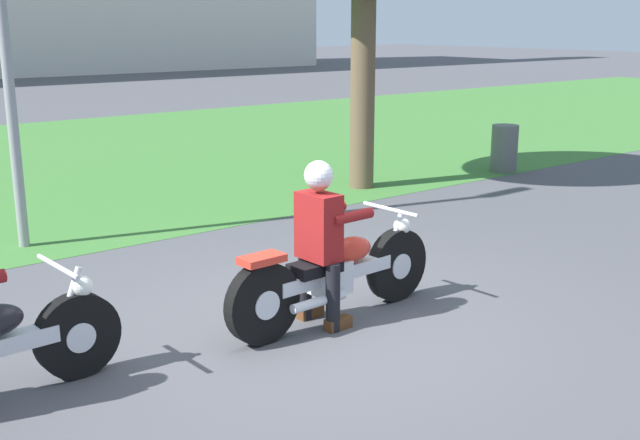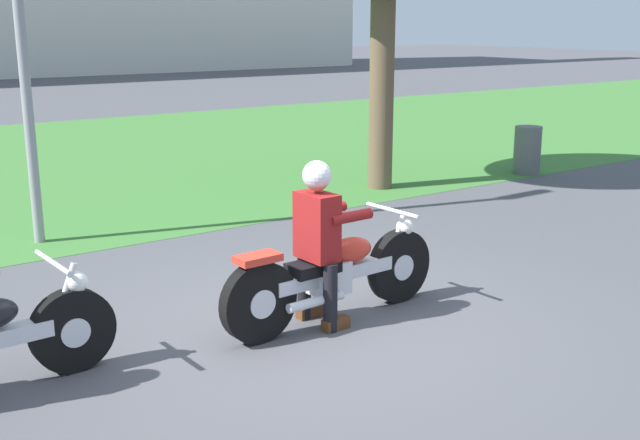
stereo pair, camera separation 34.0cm
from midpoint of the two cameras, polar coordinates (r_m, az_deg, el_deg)
The scene contains 4 objects.
ground at distance 6.66m, azimuth -1.60°, elevation -7.76°, with size 120.00×120.00×0.00m, color #4C4C51.
motorcycle_lead at distance 6.65m, azimuth -0.34°, elevation -4.06°, with size 2.21×0.66×0.89m.
rider_lead at distance 6.43m, azimuth -1.49°, elevation -0.78°, with size 0.56×0.48×1.42m.
trash_can at distance 13.67m, azimuth 12.65°, elevation 5.13°, with size 0.45×0.45×0.80m, color #595E5B.
Camera 1 is at (-3.84, -4.83, 2.50)m, focal length 43.69 mm.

